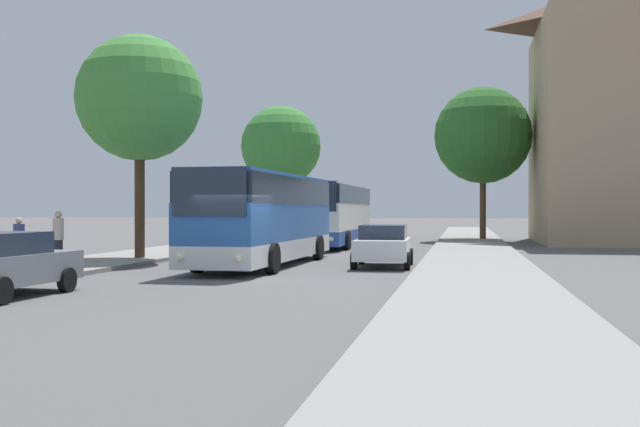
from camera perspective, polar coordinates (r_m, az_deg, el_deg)
The scene contains 11 objects.
ground_plane at distance 22.85m, azimuth -5.89°, elevation -4.89°, with size 300.00×300.00×0.00m, color #565454.
sidewalk_left at distance 25.75m, azimuth -21.03°, elevation -4.15°, with size 4.00×120.00×0.15m, color gray.
sidewalk_right at distance 21.89m, azimuth 12.01°, elevation -4.93°, with size 4.00×120.00×0.15m, color gray.
bus_front at distance 27.58m, azimuth -4.26°, elevation -0.28°, with size 3.03×11.65×3.34m.
bus_middle at distance 41.51m, azimuth 1.13°, elevation 0.00°, with size 2.75×12.10×3.44m.
parked_car_right_near at distance 26.99m, azimuth 4.84°, elevation -2.41°, with size 2.11×4.09×1.51m.
pedestrian_waiting_near at distance 26.86m, azimuth -19.32°, elevation -1.77°, with size 0.36×0.36×1.87m.
pedestrian_waiting_far at distance 26.49m, azimuth -21.95°, elevation -2.06°, with size 0.36×0.36×1.66m.
tree_left_near at distance 53.05m, azimuth -2.99°, elevation 5.15°, with size 5.64×5.64×9.22m.
tree_left_far at distance 30.95m, azimuth -13.59°, elevation 8.50°, with size 5.00×5.00×8.85m.
tree_right_near at distance 50.10m, azimuth 12.31°, elevation 5.83°, with size 6.29×6.29×9.89m.
Camera 1 is at (6.57, -21.79, 2.08)m, focal length 42.00 mm.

